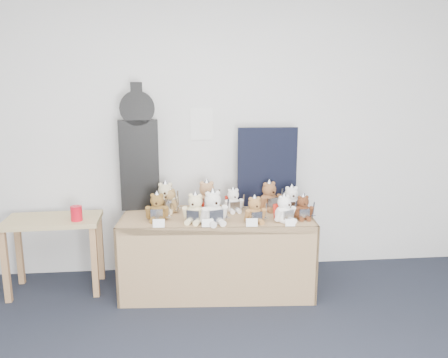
{
  "coord_description": "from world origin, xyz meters",
  "views": [
    {
      "loc": [
        -0.08,
        -1.63,
        1.78
      ],
      "look_at": [
        0.27,
        1.9,
        1.03
      ],
      "focal_mm": 35.0,
      "sensor_mm": 36.0,
      "label": 1
    }
  ],
  "objects": [
    {
      "name": "display_table",
      "position": [
        0.21,
        1.93,
        0.54
      ],
      "size": [
        1.69,
        0.8,
        0.68
      ],
      "rotation": [
        0.0,
        0.0,
        -0.07
      ],
      "color": "#97734C",
      "rests_on": "floor"
    },
    {
      "name": "teddy_back_centre_right",
      "position": [
        0.37,
        2.1,
        0.78
      ],
      "size": [
        0.2,
        0.18,
        0.24
      ],
      "rotation": [
        0.0,
        0.0,
        0.19
      ],
      "color": "white",
      "rests_on": "display_table"
    },
    {
      "name": "teddy_front_end",
      "position": [
        0.93,
        1.83,
        0.78
      ],
      "size": [
        0.19,
        0.15,
        0.23
      ],
      "rotation": [
        0.0,
        0.0,
        0.01
      ],
      "color": "#56301D",
      "rests_on": "display_table"
    },
    {
      "name": "teddy_back_left",
      "position": [
        -0.23,
        2.16,
        0.81
      ],
      "size": [
        0.25,
        0.2,
        0.3
      ],
      "rotation": [
        0.0,
        0.0,
        -0.05
      ],
      "color": "#C8BA92",
      "rests_on": "display_table"
    },
    {
      "name": "room_shell",
      "position": [
        0.12,
        2.49,
        1.43
      ],
      "size": [
        6.0,
        6.0,
        6.0
      ],
      "color": "white",
      "rests_on": "floor"
    },
    {
      "name": "teddy_front_right",
      "position": [
        0.51,
        1.77,
        0.78
      ],
      "size": [
        0.21,
        0.18,
        0.25
      ],
      "rotation": [
        0.0,
        0.0,
        0.19
      ],
      "color": "olive",
      "rests_on": "display_table"
    },
    {
      "name": "side_table",
      "position": [
        -1.2,
        2.12,
        0.54
      ],
      "size": [
        0.82,
        0.48,
        0.66
      ],
      "rotation": [
        0.0,
        0.0,
        0.04
      ],
      "color": "#A28957",
      "rests_on": "floor"
    },
    {
      "name": "teddy_front_far_left",
      "position": [
        -0.29,
        1.9,
        0.79
      ],
      "size": [
        0.22,
        0.18,
        0.27
      ],
      "rotation": [
        0.0,
        0.0,
        -0.06
      ],
      "color": "brown",
      "rests_on": "display_table"
    },
    {
      "name": "entry_card_b",
      "position": [
        0.12,
        1.68,
        0.72
      ],
      "size": [
        0.09,
        0.03,
        0.07
      ],
      "primitive_type": "cube",
      "rotation": [
        -0.24,
        0.0,
        -0.07
      ],
      "color": "white",
      "rests_on": "display_table"
    },
    {
      "name": "teddy_back_right",
      "position": [
        0.7,
        2.12,
        0.8
      ],
      "size": [
        0.25,
        0.23,
        0.3
      ],
      "rotation": [
        0.0,
        0.0,
        0.36
      ],
      "color": "brown",
      "rests_on": "display_table"
    },
    {
      "name": "entry_card_a",
      "position": [
        -0.27,
        1.7,
        0.72
      ],
      "size": [
        0.09,
        0.03,
        0.07
      ],
      "primitive_type": "cube",
      "rotation": [
        -0.24,
        0.0,
        -0.07
      ],
      "color": "white",
      "rests_on": "display_table"
    },
    {
      "name": "guitar_case",
      "position": [
        -0.46,
        2.28,
        1.24
      ],
      "size": [
        0.35,
        0.14,
        1.13
      ],
      "rotation": [
        0.0,
        0.0,
        0.1
      ],
      "color": "black",
      "rests_on": "display_table"
    },
    {
      "name": "teddy_front_centre",
      "position": [
        0.17,
        1.77,
        0.81
      ],
      "size": [
        0.26,
        0.24,
        0.31
      ],
      "rotation": [
        0.0,
        0.0,
        0.3
      ],
      "color": "silver",
      "rests_on": "display_table"
    },
    {
      "name": "teddy_back_end",
      "position": [
        0.88,
        2.01,
        0.79
      ],
      "size": [
        0.22,
        0.18,
        0.27
      ],
      "rotation": [
        0.0,
        0.0,
        0.03
      ],
      "color": "silver",
      "rests_on": "display_table"
    },
    {
      "name": "teddy_back_far_left",
      "position": [
        -0.19,
        2.13,
        0.78
      ],
      "size": [
        0.2,
        0.2,
        0.25
      ],
      "rotation": [
        0.0,
        0.0,
        -0.59
      ],
      "color": "olive",
      "rests_on": "display_table"
    },
    {
      "name": "entry_card_d",
      "position": [
        0.77,
        1.63,
        0.71
      ],
      "size": [
        0.08,
        0.02,
        0.06
      ],
      "primitive_type": "cube",
      "rotation": [
        -0.24,
        0.0,
        -0.07
      ],
      "color": "white",
      "rests_on": "display_table"
    },
    {
      "name": "teddy_back_centre_left",
      "position": [
        0.14,
        2.16,
        0.81
      ],
      "size": [
        0.25,
        0.21,
        0.31
      ],
      "rotation": [
        0.0,
        0.0,
        -0.06
      ],
      "color": "tan",
      "rests_on": "display_table"
    },
    {
      "name": "entry_card_c",
      "position": [
        0.47,
        1.65,
        0.72
      ],
      "size": [
        0.09,
        0.03,
        0.07
      ],
      "primitive_type": "cube",
      "rotation": [
        -0.24,
        0.0,
        -0.07
      ],
      "color": "white",
      "rests_on": "display_table"
    },
    {
      "name": "navy_board",
      "position": [
        0.71,
        2.27,
        1.05
      ],
      "size": [
        0.55,
        0.03,
        0.73
      ],
      "primitive_type": "cube",
      "rotation": [
        0.0,
        0.0,
        -0.02
      ],
      "color": "black",
      "rests_on": "display_table"
    },
    {
      "name": "red_cup",
      "position": [
        -0.97,
        2.03,
        0.73
      ],
      "size": [
        0.1,
        0.1,
        0.13
      ],
      "primitive_type": "cylinder",
      "color": "red",
      "rests_on": "side_table"
    },
    {
      "name": "teddy_front_far_right",
      "position": [
        0.76,
        1.76,
        0.79
      ],
      "size": [
        0.22,
        0.21,
        0.26
      ],
      "rotation": [
        0.0,
        0.0,
        0.5
      ],
      "color": "white",
      "rests_on": "display_table"
    },
    {
      "name": "teddy_front_left",
      "position": [
        0.02,
        1.82,
        0.79
      ],
      "size": [
        0.22,
        0.22,
        0.28
      ],
      "rotation": [
        0.0,
        0.0,
        -0.37
      ],
      "color": "beige",
      "rests_on": "display_table"
    }
  ]
}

